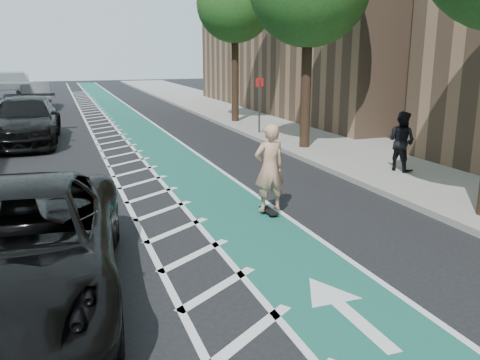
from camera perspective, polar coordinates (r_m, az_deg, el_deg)
name	(u,v)px	position (r m, az deg, el deg)	size (l,w,h in m)	color
ground	(109,267)	(9.03, -14.49, -9.48)	(120.00, 120.00, 0.00)	black
bike_lane	(164,151)	(18.97, -8.55, 3.26)	(2.00, 90.00, 0.01)	#175043
buffer_strip	(123,154)	(18.74, -13.05, 2.91)	(1.40, 90.00, 0.01)	silver
sidewalk_right	(320,139)	(21.18, 8.98, 4.57)	(5.00, 90.00, 0.15)	gray
curb_right	(265,142)	(20.13, 2.84, 4.24)	(0.12, 90.00, 0.16)	gray
tree_r_d	(235,4)	(25.82, -0.59, 19.13)	(4.20, 4.20, 7.90)	#382619
sign_post	(259,105)	(21.99, 2.19, 8.44)	(0.35, 0.08, 2.47)	#4C4C4C
skateboard	(269,211)	(11.47, 3.25, -3.48)	(0.21, 0.69, 0.09)	black
skateboarder	(269,168)	(11.21, 3.32, 1.35)	(0.71, 0.47, 1.95)	tan
suv_near	(16,247)	(7.93, -23.85, -6.95)	(2.86, 6.20, 1.72)	black
suv_far	(25,121)	(21.98, -22.99, 6.15)	(2.52, 6.21, 1.80)	black
car_silver	(8,100)	(34.23, -24.59, 8.17)	(1.67, 4.15, 1.41)	#9C9BA1
car_grey	(36,96)	(35.39, -21.92, 8.76)	(1.72, 4.94, 1.63)	#525357
pedestrian	(401,141)	(15.58, 17.67, 4.18)	(0.85, 0.66, 1.75)	black
box_truck	(10,91)	(37.99, -24.38, 9.13)	(2.72, 5.42, 2.19)	white
barrel_b	(26,135)	(21.59, -22.88, 4.63)	(0.59, 0.59, 0.81)	#FF550D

